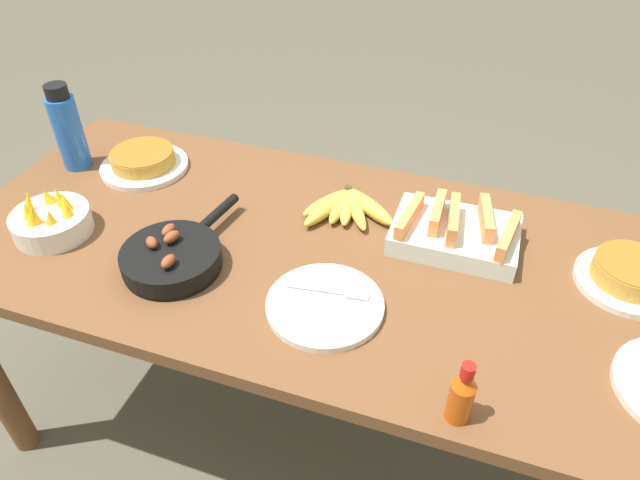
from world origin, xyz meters
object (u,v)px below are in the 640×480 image
(empty_plate_far_left, at_px, (325,305))
(water_bottle, at_px, (68,129))
(melon_tray, at_px, (455,232))
(skillet, at_px, (173,257))
(frittata_plate_side, at_px, (630,275))
(banana_bunch, at_px, (346,206))
(fruit_bowl_mango, at_px, (51,220))
(hot_sauce_bottle, at_px, (462,395))
(frittata_plate_center, at_px, (144,161))

(empty_plate_far_left, relative_size, water_bottle, 1.02)
(melon_tray, bearing_deg, skillet, -153.69)
(frittata_plate_side, xyz_separation_m, water_bottle, (-1.46, 0.02, 0.09))
(banana_bunch, distance_m, frittata_plate_side, 0.67)
(fruit_bowl_mango, height_order, water_bottle, water_bottle)
(melon_tray, relative_size, empty_plate_far_left, 1.17)
(water_bottle, distance_m, hot_sauce_bottle, 1.26)
(empty_plate_far_left, relative_size, fruit_bowl_mango, 1.34)
(melon_tray, height_order, fruit_bowl_mango, fruit_bowl_mango)
(frittata_plate_side, height_order, water_bottle, water_bottle)
(empty_plate_far_left, bearing_deg, hot_sauce_bottle, -29.85)
(banana_bunch, xyz_separation_m, melon_tray, (0.28, -0.04, 0.02))
(fruit_bowl_mango, bearing_deg, frittata_plate_side, 11.09)
(fruit_bowl_mango, xyz_separation_m, hot_sauce_bottle, (1.02, -0.20, 0.02))
(melon_tray, bearing_deg, hot_sauce_bottle, -80.60)
(banana_bunch, xyz_separation_m, fruit_bowl_mango, (-0.65, -0.31, 0.02))
(frittata_plate_center, xyz_separation_m, water_bottle, (-0.19, -0.05, 0.09))
(melon_tray, distance_m, skillet, 0.66)
(frittata_plate_center, bearing_deg, skillet, -49.08)
(fruit_bowl_mango, xyz_separation_m, water_bottle, (-0.14, 0.28, 0.08))
(melon_tray, xyz_separation_m, water_bottle, (-1.08, 0.00, 0.08))
(skillet, xyz_separation_m, empty_plate_far_left, (0.37, -0.01, -0.02))
(skillet, bearing_deg, fruit_bowl_mango, 95.87)
(skillet, xyz_separation_m, water_bottle, (-0.49, 0.30, 0.09))
(skillet, relative_size, fruit_bowl_mango, 1.97)
(melon_tray, distance_m, hot_sauce_bottle, 0.49)
(skillet, distance_m, hot_sauce_bottle, 0.70)
(empty_plate_far_left, bearing_deg, frittata_plate_side, 25.33)
(skillet, xyz_separation_m, frittata_plate_center, (-0.30, 0.34, -0.00))
(banana_bunch, relative_size, empty_plate_far_left, 0.99)
(melon_tray, bearing_deg, frittata_plate_center, 176.82)
(melon_tray, distance_m, water_bottle, 1.08)
(water_bottle, bearing_deg, empty_plate_far_left, -19.86)
(frittata_plate_side, xyz_separation_m, fruit_bowl_mango, (-1.32, -0.26, 0.01))
(skillet, bearing_deg, melon_tray, -55.27)
(fruit_bowl_mango, bearing_deg, frittata_plate_center, 81.69)
(banana_bunch, xyz_separation_m, frittata_plate_side, (0.67, -0.05, 0.01))
(skillet, height_order, water_bottle, water_bottle)
(frittata_plate_center, relative_size, hot_sauce_bottle, 1.77)
(skillet, height_order, hot_sauce_bottle, hot_sauce_bottle)
(frittata_plate_center, height_order, fruit_bowl_mango, fruit_bowl_mango)
(water_bottle, xyz_separation_m, hot_sauce_bottle, (1.16, -0.48, -0.06))
(empty_plate_far_left, height_order, hot_sauce_bottle, hot_sauce_bottle)
(melon_tray, bearing_deg, empty_plate_far_left, -126.13)
(banana_bunch, height_order, frittata_plate_side, frittata_plate_side)
(skillet, height_order, frittata_plate_center, skillet)
(skillet, xyz_separation_m, frittata_plate_side, (0.98, 0.27, -0.00))
(skillet, bearing_deg, empty_plate_far_left, -83.63)
(banana_bunch, distance_m, frittata_plate_center, 0.61)
(fruit_bowl_mango, relative_size, water_bottle, 0.76)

